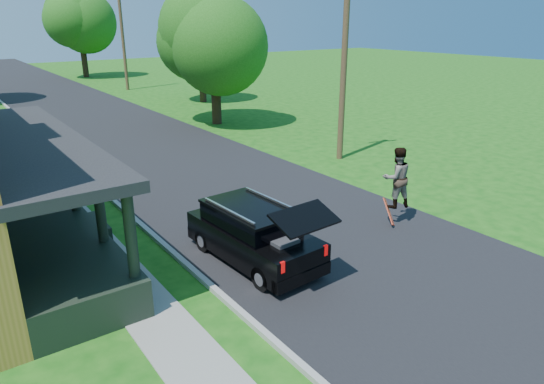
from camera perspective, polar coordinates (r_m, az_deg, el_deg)
ground at (r=13.09m, az=11.67°, el=-8.20°), size 140.00×140.00×0.00m
street at (r=29.65m, az=-17.79°, el=7.07°), size 8.00×120.00×0.02m
curb at (r=28.72m, az=-25.47°, el=5.70°), size 0.15×120.00×0.12m
sidewalk at (r=28.51m, az=-28.50°, el=5.13°), size 1.30×120.00×0.03m
black_suv at (r=12.63m, az=-2.17°, el=-4.94°), size 1.89×4.42×2.02m
skateboarder at (r=15.19m, az=14.44°, el=1.66°), size 1.09×0.96×1.89m
skateboard at (r=15.34m, az=13.56°, el=-2.35°), size 0.36×0.67×0.80m
tree_right_near at (r=29.35m, az=-6.99°, el=18.03°), size 6.21×5.86×7.98m
tree_right_mid at (r=37.61m, az=-8.57°, el=18.63°), size 5.73×5.62×8.48m
tree_right_far at (r=57.51m, az=-21.80°, el=18.34°), size 6.93×6.73×9.42m
utility_pole_near at (r=21.67m, az=8.47°, el=14.80°), size 1.62×0.59×8.20m
utility_pole_far at (r=45.73m, az=-17.23°, el=17.69°), size 1.67×0.43×9.77m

